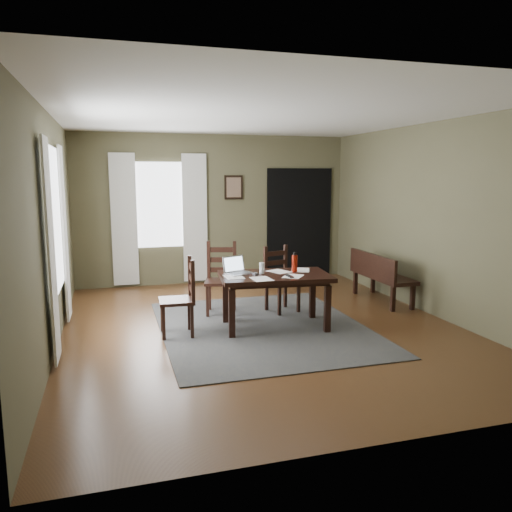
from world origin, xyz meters
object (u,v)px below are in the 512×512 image
object	(u,v)px
chair_back_left	(221,279)
bench	(379,273)
water_bottle	(295,263)
chair_back_right	(281,280)
chair_end	(181,298)
dining_table	(275,281)
laptop	(237,269)

from	to	relation	value
chair_back_left	bench	world-z (taller)	chair_back_left
water_bottle	chair_back_right	bearing A→B (deg)	86.87
chair_end	chair_back_left	world-z (taller)	chair_back_left
dining_table	chair_end	distance (m)	1.22
dining_table	chair_back_right	xyz separation A→B (m)	(0.34, 0.74, -0.16)
laptop	water_bottle	xyz separation A→B (m)	(0.76, -0.10, 0.06)
chair_back_right	bench	bearing A→B (deg)	-11.67
dining_table	chair_back_right	size ratio (longest dim) A/B	1.57
chair_back_right	chair_back_left	bearing A→B (deg)	154.57
dining_table	chair_end	xyz separation A→B (m)	(-1.21, 0.02, -0.15)
laptop	water_bottle	world-z (taller)	water_bottle
chair_end	dining_table	bearing A→B (deg)	91.75
chair_back_right	water_bottle	world-z (taller)	water_bottle
chair_back_left	bench	xyz separation A→B (m)	(2.51, -0.05, -0.04)
chair_back_left	bench	distance (m)	2.51
dining_table	laptop	world-z (taller)	laptop
bench	chair_end	bearing A→B (deg)	104.37
bench	water_bottle	bearing A→B (deg)	114.10
laptop	chair_back_right	bearing A→B (deg)	12.61
bench	chair_back_right	bearing A→B (deg)	93.48
chair_back_left	laptop	size ratio (longest dim) A/B	2.54
chair_end	bench	distance (m)	3.32
dining_table	laptop	xyz separation A→B (m)	(-0.46, 0.19, 0.14)
dining_table	laptop	bearing A→B (deg)	163.65
dining_table	chair_back_right	bearing A→B (deg)	71.67
chair_back_left	water_bottle	world-z (taller)	chair_back_left
chair_back_right	laptop	xyz separation A→B (m)	(-0.80, -0.56, 0.30)
chair_end	bench	xyz separation A→B (m)	(3.21, 0.82, -0.01)
chair_back_left	laptop	world-z (taller)	chair_back_left
chair_end	water_bottle	world-z (taller)	chair_end
chair_end	laptop	bearing A→B (deg)	105.27
chair_end	chair_back_right	size ratio (longest dim) A/B	1.02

